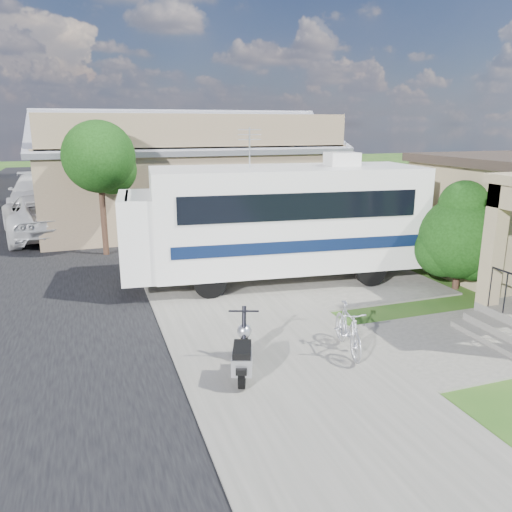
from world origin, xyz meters
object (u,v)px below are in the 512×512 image
object	(u,v)px
motorhome	(276,218)
bicycle	(348,332)
pickup_truck	(43,215)
van	(38,193)
scooter	(243,354)
garden_hose	(480,324)
shrub	(461,234)

from	to	relation	value
motorhome	bicycle	bearing A→B (deg)	-88.68
motorhome	pickup_truck	bearing A→B (deg)	133.71
pickup_truck	van	world-z (taller)	van
scooter	pickup_truck	world-z (taller)	pickup_truck
bicycle	garden_hose	bearing A→B (deg)	14.74
van	motorhome	bearing A→B (deg)	-66.14
motorhome	garden_hose	size ratio (longest dim) A/B	20.28
scooter	bicycle	world-z (taller)	scooter
pickup_truck	motorhome	bearing A→B (deg)	118.88
motorhome	scooter	size ratio (longest dim) A/B	5.51
scooter	van	xyz separation A→B (m)	(-4.77, 20.60, 0.46)
pickup_truck	van	size ratio (longest dim) A/B	0.96
scooter	van	distance (m)	21.15
scooter	garden_hose	size ratio (longest dim) A/B	3.68
motorhome	van	distance (m)	17.08
motorhome	garden_hose	xyz separation A→B (m)	(3.07, -4.78, -1.75)
bicycle	pickup_truck	size ratio (longest dim) A/B	0.26
motorhome	van	world-z (taller)	motorhome
pickup_truck	bicycle	bearing A→B (deg)	105.96
scooter	garden_hose	bearing A→B (deg)	24.33
motorhome	bicycle	xyz separation A→B (m)	(-0.40, -4.99, -1.36)
scooter	shrub	bearing A→B (deg)	42.23
bicycle	pickup_truck	world-z (taller)	pickup_truck
motorhome	shrub	bearing A→B (deg)	-20.78
bicycle	van	xyz separation A→B (m)	(-7.01, 20.35, 0.46)
shrub	van	xyz separation A→B (m)	(-11.94, 17.63, -0.60)
shrub	scooter	bearing A→B (deg)	-157.48
shrub	scooter	xyz separation A→B (m)	(-7.16, -2.97, -1.06)
motorhome	shrub	xyz separation A→B (m)	(4.52, -2.27, -0.31)
shrub	van	size ratio (longest dim) A/B	0.46
motorhome	shrub	world-z (taller)	motorhome
shrub	garden_hose	bearing A→B (deg)	-120.03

